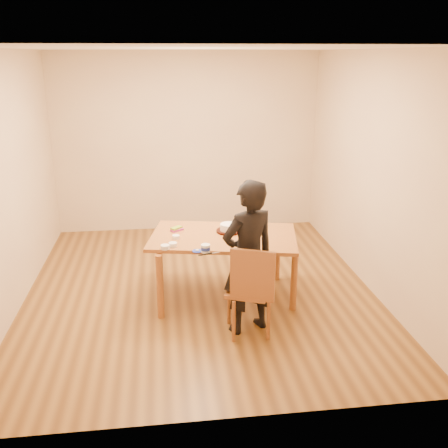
{
  "coord_description": "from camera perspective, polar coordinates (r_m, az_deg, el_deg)",
  "views": [
    {
      "loc": [
        -0.39,
        -5.35,
        2.64
      ],
      "look_at": [
        0.25,
        -0.29,
        0.9
      ],
      "focal_mm": 40.0,
      "sensor_mm": 36.0,
      "label": 1
    }
  ],
  "objects": [
    {
      "name": "cake",
      "position": [
        5.58,
        0.55,
        -0.4
      ],
      "size": [
        0.19,
        0.19,
        0.06
      ],
      "primitive_type": "cylinder",
      "color": "white",
      "rests_on": "cake_plate"
    },
    {
      "name": "cake_plate",
      "position": [
        5.6,
        0.54,
        -0.8
      ],
      "size": [
        0.28,
        0.28,
        0.02
      ],
      "primitive_type": "cylinder",
      "color": "red",
      "rests_on": "dining_table"
    },
    {
      "name": "dining_chair",
      "position": [
        4.92,
        2.82,
        -7.61
      ],
      "size": [
        0.52,
        0.52,
        0.04
      ],
      "primitive_type": "cube",
      "rotation": [
        0.0,
        0.0,
        -0.38
      ],
      "color": "brown",
      "rests_on": "floor"
    },
    {
      "name": "spatula",
      "position": [
        4.97,
        -2.14,
        -3.48
      ],
      "size": [
        0.15,
        0.06,
        0.01
      ],
      "primitive_type": "cube",
      "rotation": [
        0.0,
        0.0,
        0.32
      ],
      "color": "black",
      "rests_on": "dining_table"
    },
    {
      "name": "frosting_dome",
      "position": [
        5.57,
        0.55,
        0.03
      ],
      "size": [
        0.19,
        0.19,
        0.03
      ],
      "primitive_type": "ellipsoid",
      "color": "white",
      "rests_on": "cake"
    },
    {
      "name": "dining_table",
      "position": [
        5.5,
        -0.07,
        -1.51
      ],
      "size": [
        1.74,
        1.23,
        0.04
      ],
      "primitive_type": "cube",
      "rotation": [
        0.0,
        0.0,
        -0.19
      ],
      "color": "brown",
      "rests_on": "floor"
    },
    {
      "name": "ramekin_green",
      "position": [
        5.14,
        -6.75,
        -2.63
      ],
      "size": [
        0.09,
        0.09,
        0.04
      ],
      "primitive_type": "cylinder",
      "color": "white",
      "rests_on": "dining_table"
    },
    {
      "name": "ramekin_multi",
      "position": [
        5.2,
        -5.87,
        -2.35
      ],
      "size": [
        0.09,
        0.09,
        0.04
      ],
      "primitive_type": "cylinder",
      "color": "white",
      "rests_on": "dining_table"
    },
    {
      "name": "candy_box_pink",
      "position": [
        5.66,
        -5.4,
        -0.66
      ],
      "size": [
        0.16,
        0.13,
        0.02
      ],
      "primitive_type": "cube",
      "rotation": [
        0.0,
        0.0,
        0.55
      ],
      "color": "#EA3787",
      "rests_on": "dining_table"
    },
    {
      "name": "ramekin_yellow",
      "position": [
        5.42,
        -5.51,
        -1.47
      ],
      "size": [
        0.08,
        0.08,
        0.04
      ],
      "primitive_type": "cylinder",
      "color": "white",
      "rests_on": "dining_table"
    },
    {
      "name": "frosting_lid",
      "position": [
        5.06,
        -3.07,
        -3.11
      ],
      "size": [
        0.1,
        0.1,
        0.01
      ],
      "primitive_type": "cylinder",
      "color": "#1A2DAD",
      "rests_on": "dining_table"
    },
    {
      "name": "frosting_tub",
      "position": [
        5.02,
        -2.12,
        -2.8
      ],
      "size": [
        0.09,
        0.09,
        0.08
      ],
      "primitive_type": "cylinder",
      "color": "white",
      "rests_on": "dining_table"
    },
    {
      "name": "candy_box_green",
      "position": [
        5.65,
        -5.46,
        -0.45
      ],
      "size": [
        0.14,
        0.14,
        0.02
      ],
      "primitive_type": "cube",
      "rotation": [
        0.0,
        0.0,
        0.73
      ],
      "color": "#26971B",
      "rests_on": "candy_box_pink"
    },
    {
      "name": "person",
      "position": [
        4.83,
        2.79,
        -3.88
      ],
      "size": [
        0.67,
        0.56,
        1.56
      ],
      "primitive_type": "imported",
      "rotation": [
        0.0,
        0.0,
        3.53
      ],
      "color": "black",
      "rests_on": "floor"
    },
    {
      "name": "frosting_dollop",
      "position": [
        5.05,
        -3.07,
        -2.97
      ],
      "size": [
        0.04,
        0.04,
        0.02
      ],
      "primitive_type": "ellipsoid",
      "color": "white",
      "rests_on": "frosting_lid"
    },
    {
      "name": "room_shell",
      "position": [
        5.85,
        -3.24,
        6.06
      ],
      "size": [
        4.0,
        4.5,
        2.7
      ],
      "color": "brown",
      "rests_on": "ground"
    }
  ]
}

